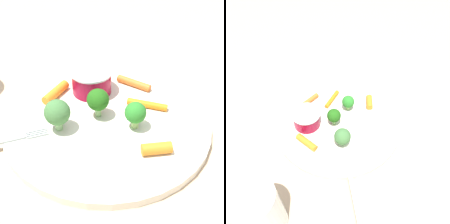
# 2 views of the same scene
# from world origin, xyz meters

# --- Properties ---
(ground_plane) EXTENTS (2.40, 2.40, 0.00)m
(ground_plane) POSITION_xyz_m (0.00, 0.00, 0.00)
(ground_plane) COLOR tan
(plate) EXTENTS (0.29, 0.29, 0.01)m
(plate) POSITION_xyz_m (0.00, 0.00, 0.01)
(plate) COLOR silver
(plate) RESTS_ON ground_plane
(sauce_cup) EXTENTS (0.06, 0.06, 0.04)m
(sauce_cup) POSITION_xyz_m (-0.02, 0.07, 0.03)
(sauce_cup) COLOR maroon
(sauce_cup) RESTS_ON plate
(broccoli_floret_0) EXTENTS (0.03, 0.03, 0.04)m
(broccoli_floret_0) POSITION_xyz_m (0.04, -0.02, 0.04)
(broccoli_floret_0) COLOR #8CB665
(broccoli_floret_0) RESTS_ON plate
(broccoli_floret_1) EXTENTS (0.03, 0.03, 0.04)m
(broccoli_floret_1) POSITION_xyz_m (-0.01, 0.01, 0.04)
(broccoli_floret_1) COLOR #7FAD67
(broccoli_floret_1) RESTS_ON plate
(broccoli_floret_2) EXTENTS (0.03, 0.03, 0.05)m
(broccoli_floret_2) POSITION_xyz_m (-0.06, -0.02, 0.04)
(broccoli_floret_2) COLOR #89B775
(broccoli_floret_2) RESTS_ON plate
(carrot_stick_0) EXTENTS (0.04, 0.05, 0.01)m
(carrot_stick_0) POSITION_xyz_m (-0.07, 0.06, 0.02)
(carrot_stick_0) COLOR orange
(carrot_stick_0) RESTS_ON plate
(carrot_stick_1) EXTENTS (0.05, 0.04, 0.01)m
(carrot_stick_1) POSITION_xyz_m (0.05, 0.08, 0.02)
(carrot_stick_1) COLOR orange
(carrot_stick_1) RESTS_ON plate
(carrot_stick_2) EXTENTS (0.04, 0.02, 0.01)m
(carrot_stick_2) POSITION_xyz_m (0.06, -0.07, 0.02)
(carrot_stick_2) COLOR orange
(carrot_stick_2) RESTS_ON plate
(carrot_stick_3) EXTENTS (0.06, 0.03, 0.01)m
(carrot_stick_3) POSITION_xyz_m (0.06, 0.02, 0.02)
(carrot_stick_3) COLOR orange
(carrot_stick_3) RESTS_ON plate
(fork) EXTENTS (0.19, 0.06, 0.00)m
(fork) POSITION_xyz_m (-0.17, -0.05, 0.01)
(fork) COLOR #AEB7B4
(fork) RESTS_ON plate
(drinking_glass) EXTENTS (0.07, 0.07, 0.11)m
(drinking_glass) POSITION_xyz_m (-0.23, 0.09, 0.06)
(drinking_glass) COLOR silver
(drinking_glass) RESTS_ON ground_plane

